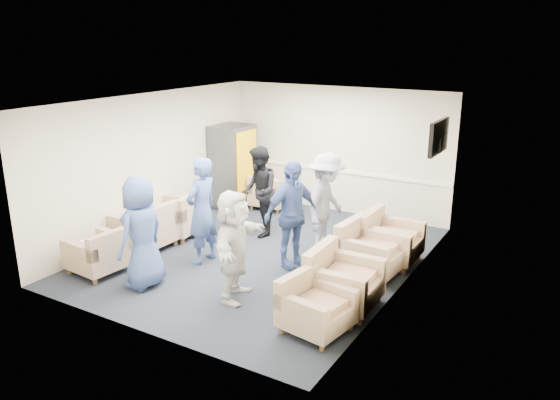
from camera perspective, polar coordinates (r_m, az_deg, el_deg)
The scene contains 25 objects.
floor at distance 9.68m, azimuth -1.77°, elevation -5.74°, with size 6.00×6.00×0.00m, color black.
ceiling at distance 8.99m, azimuth -1.93°, elevation 10.35°, with size 6.00×6.00×0.00m, color white.
back_wall at distance 11.82m, azimuth 6.01°, elevation 5.21°, with size 5.00×0.02×2.70m, color beige.
front_wall at distance 7.02m, azimuth -15.13°, elevation -3.48°, with size 5.00×0.02×2.70m, color beige.
left_wall at distance 10.76m, azimuth -13.18°, elevation 3.70°, with size 0.02×6.00×2.70m, color beige.
right_wall at distance 8.23m, azimuth 13.01°, elevation -0.33°, with size 0.02×6.00×2.70m, color beige.
chair_rail at distance 11.90m, azimuth 5.91°, elevation 3.07°, with size 4.98×0.04×0.06m, color white.
tv at distance 9.77m, azimuth 16.24°, elevation 6.34°, with size 0.10×1.00×0.58m.
armchair_left_near at distance 9.31m, azimuth -18.26°, elevation -5.42°, with size 0.88×0.88×0.65m.
armchair_left_mid at distance 10.11m, azimuth -13.67°, elevation -3.02°, with size 0.93×0.93×0.73m.
armchair_left_far at distance 10.64m, azimuth -10.65°, elevation -1.80°, with size 1.06×1.06×0.73m.
armchair_right_near at distance 7.23m, azimuth 3.48°, elevation -11.25°, with size 0.91×0.91×0.64m.
armchair_right_midnear at distance 7.85m, azimuth 6.33°, elevation -8.54°, with size 0.95×0.95×0.74m.
armchair_right_midfar at distance 8.94m, azimuth 9.16°, elevation -5.41°, with size 0.99×0.99×0.73m.
armchair_right_far at distance 9.48m, azimuth 11.19°, elevation -4.21°, with size 0.92×0.92×0.73m.
armchair_corner at distance 12.11m, azimuth -1.05°, elevation 0.56°, with size 0.84×0.84×0.64m.
vending_machine at distance 12.15m, azimuth -4.92°, elevation 3.51°, with size 0.75×0.87×1.84m.
backpack at distance 10.56m, azimuth -9.57°, elevation -2.46°, with size 0.36×0.31×0.52m.
pillow at distance 9.25m, azimuth -18.37°, elevation -4.38°, with size 0.49×0.37×0.14m, color white.
person_front_left at distance 8.49m, azimuth -14.26°, elevation -3.30°, with size 0.85×0.55×1.74m, color #3A518B.
person_mid_left at distance 9.19m, azimuth -8.17°, elevation -1.13°, with size 0.66×0.44×1.82m, color #3A518B.
person_back_left at distance 10.37m, azimuth -2.21°, elevation 0.88°, with size 0.84×0.66×1.73m, color black.
person_back_right at distance 9.56m, azimuth 4.85°, elevation -0.37°, with size 1.16×0.67×1.79m, color beige.
person_mid_right at distance 8.91m, azimuth 1.19°, elevation -1.55°, with size 1.06×0.44×1.81m, color #3A518B.
person_front_right at distance 7.87m, azimuth -4.80°, elevation -4.78°, with size 1.53×0.49×1.65m, color silver.
Camera 1 is at (4.81, -7.53, 3.72)m, focal length 35.00 mm.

